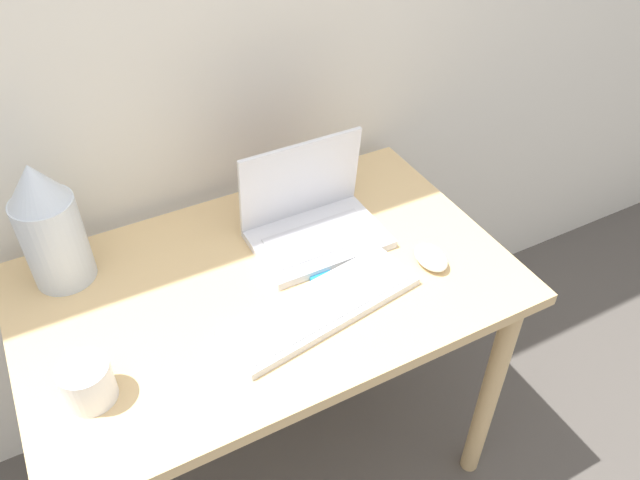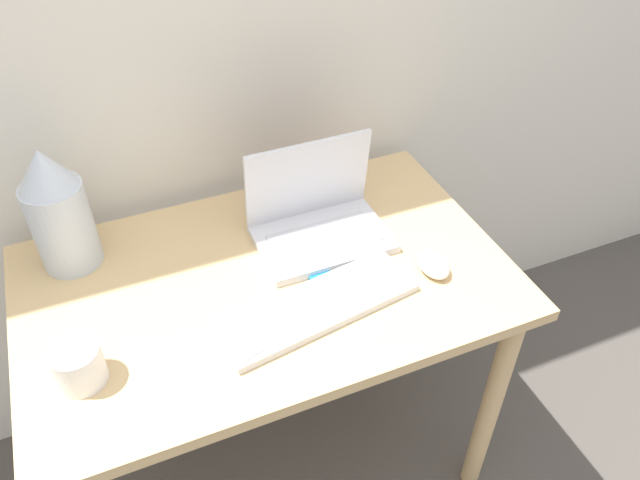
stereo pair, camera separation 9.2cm
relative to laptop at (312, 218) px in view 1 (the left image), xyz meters
name	(u,v)px [view 1 (the left image)]	position (x,y,z in m)	size (l,w,h in m)	color
desk	(269,313)	(-0.16, -0.09, -0.16)	(1.08, 0.68, 0.74)	tan
laptop	(312,218)	(0.00, 0.00, 0.00)	(0.31, 0.22, 0.23)	silver
keyboard	(322,306)	(-0.09, -0.23, -0.04)	(0.45, 0.20, 0.02)	silver
mouse	(431,257)	(0.19, -0.22, -0.03)	(0.06, 0.10, 0.04)	white
vase	(49,226)	(-0.55, 0.13, 0.10)	(0.13, 0.13, 0.30)	silver
mp3_player	(323,279)	(-0.05, -0.15, -0.05)	(0.05, 0.06, 0.01)	#1E7FB7
mug	(87,383)	(-0.57, -0.22, -0.01)	(0.09, 0.09, 0.09)	white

